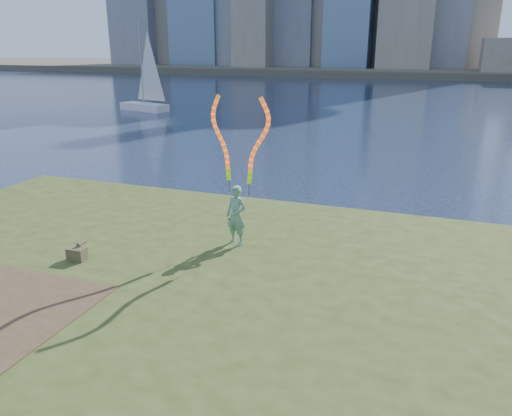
% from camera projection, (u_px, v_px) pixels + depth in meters
% --- Properties ---
extents(ground, '(320.00, 320.00, 0.00)m').
position_uv_depth(ground, '(187.00, 290.00, 11.58)').
color(ground, '#17233B').
rests_on(ground, ground).
extents(grassy_knoll, '(20.00, 18.00, 0.80)m').
position_uv_depth(grassy_knoll, '(130.00, 328.00, 9.43)').
color(grassy_knoll, '#344217').
rests_on(grassy_knoll, ground).
extents(far_shore, '(320.00, 40.00, 1.20)m').
position_uv_depth(far_shore, '(416.00, 70.00, 96.15)').
color(far_shore, '#4B4637').
rests_on(far_shore, ground).
extents(woman_with_ribbons, '(1.93, 0.60, 3.87)m').
position_uv_depth(woman_with_ribbons, '(237.00, 187.00, 11.75)').
color(woman_with_ribbons, '#166836').
rests_on(woman_with_ribbons, grassy_knoll).
extents(canvas_bag, '(0.41, 0.47, 0.38)m').
position_uv_depth(canvas_bag, '(77.00, 253.00, 11.25)').
color(canvas_bag, '#4C4729').
rests_on(canvas_bag, grassy_knoll).
extents(sailboat, '(4.89, 2.62, 7.37)m').
position_uv_depth(sailboat, '(146.00, 96.00, 42.22)').
color(sailboat, white).
rests_on(sailboat, ground).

